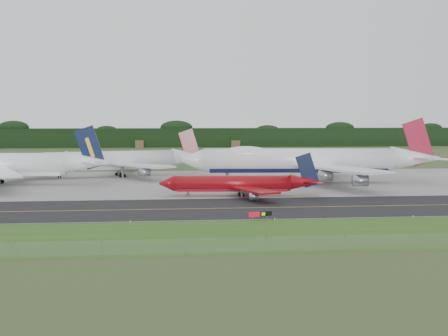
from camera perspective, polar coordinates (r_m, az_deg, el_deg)
ground at (r=141.04m, az=2.90°, el=-3.42°), size 600.00×600.00×0.00m
grass_verge at (r=107.07m, az=5.83°, el=-6.05°), size 400.00×30.00×0.01m
taxiway at (r=137.13m, az=3.16°, el=-3.65°), size 400.00×32.00×0.02m
apron at (r=191.20m, az=0.52°, el=-1.25°), size 400.00×78.00×0.01m
taxiway_centreline at (r=137.12m, az=3.16°, el=-3.64°), size 400.00×0.40×0.00m
taxiway_edge_line at (r=122.04m, az=4.33°, el=-4.69°), size 400.00×0.25×0.00m
perimeter_fence at (r=94.42m, az=7.48°, el=-6.86°), size 320.00×0.10×320.00m
horizon_treeline at (r=412.49m, az=-3.04°, el=2.73°), size 700.00×25.00×12.00m
jet_ba_747 at (r=188.50m, az=7.65°, el=0.66°), size 78.15×64.50×19.64m
jet_red_737 at (r=156.70m, az=1.56°, el=-1.47°), size 40.72×33.09×10.99m
jet_star_tail at (r=209.84m, az=-9.53°, el=0.66°), size 59.06×48.36×15.79m
taxiway_sign at (r=120.93m, az=3.33°, el=-4.24°), size 4.74×1.54×1.63m
edge_marker_left at (r=119.16m, az=-8.56°, el=-4.86°), size 0.16×0.16×0.50m
edge_marker_center at (r=121.12m, az=4.66°, el=-4.66°), size 0.16×0.16×0.50m
edge_marker_right at (r=129.18m, az=16.90°, el=-4.26°), size 0.16×0.16×0.50m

